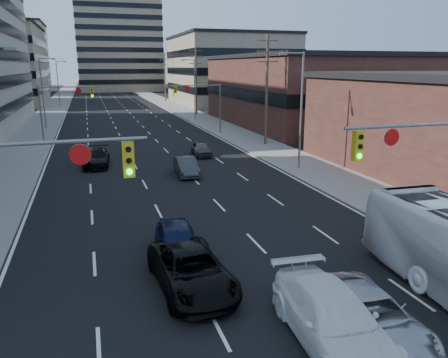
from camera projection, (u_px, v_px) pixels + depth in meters
The scene contains 25 objects.
road_surface at pixel (105, 94), 128.76m from camera, with size 18.00×300.00×0.02m, color black.
sidewalk_left at pixel (64, 94), 125.44m from camera, with size 5.00×300.00×0.15m, color slate.
sidewalk_right at pixel (144, 93), 132.04m from camera, with size 5.00×300.00×0.15m, color slate.
storefront_right_mid at pixel (306, 92), 60.56m from camera, with size 20.00×30.00×9.00m, color #472119.
office_right_far at pixel (229, 71), 95.35m from camera, with size 22.00×28.00×14.00m, color gray.
bg_block_left at pixel (2, 59), 127.46m from camera, with size 24.00×24.00×20.00m, color #ADA089.
bg_block_right at pixel (209, 73), 136.44m from camera, with size 22.00×22.00×12.00m, color gray.
signal_near_left at pixel (13, 194), 12.74m from camera, with size 6.59×0.33×6.00m.
signal_near_right at pixel (431, 162), 17.02m from camera, with size 6.59×0.33×6.00m.
signal_far_left at pixel (63, 101), 46.89m from camera, with size 6.09×0.33×6.00m.
signal_far_right at pixel (201, 98), 51.30m from camera, with size 6.09×0.33×6.00m.
utility_pole_block at pixel (267, 89), 43.91m from camera, with size 2.20×0.28×11.00m.
utility_pole_midblock at pixel (196, 80), 71.64m from camera, with size 2.20×0.28×11.00m.
utility_pole_distant at pixel (165, 76), 99.38m from camera, with size 2.20×0.28×11.00m.
streetlight_left_mid at pixel (44, 90), 55.19m from camera, with size 2.03×0.22×9.00m.
streetlight_left_far at pixel (59, 81), 87.55m from camera, with size 2.03×0.22×9.00m.
streetlight_right_near at pixel (299, 105), 33.39m from camera, with size 2.03×0.22×9.00m.
streetlight_right_far at pixel (194, 86), 65.74m from camera, with size 2.03×0.22×9.00m.
black_pickup at pixel (191, 270), 15.94m from camera, with size 2.43×5.27×1.46m, color black.
white_van at pixel (332, 318), 12.78m from camera, with size 2.25×5.53×1.60m, color white.
silver_suv at pixel (369, 316), 13.11m from camera, with size 2.29×4.96×1.38m, color #B7B6BC.
sedan_blue at pixel (177, 242), 18.43m from camera, with size 1.78×4.43×1.51m, color black.
sedan_grey_center at pixel (186, 167), 32.68m from camera, with size 1.41×4.05×1.33m, color #343336.
sedan_black_far at pixel (96, 158), 35.62m from camera, with size 1.98×4.88×1.42m, color black.
sedan_grey_right at pixel (201, 149), 39.79m from camera, with size 1.49×3.71×1.26m, color #323235.
Camera 1 is at (-5.19, -5.50, 7.95)m, focal length 35.00 mm.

